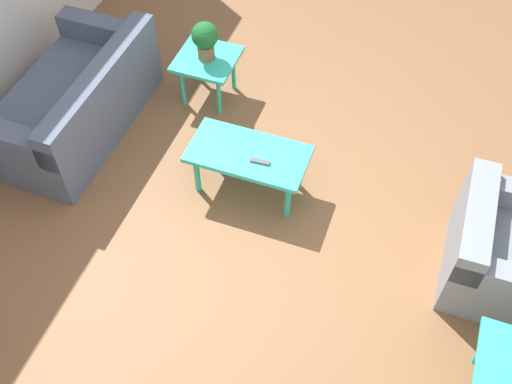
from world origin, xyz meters
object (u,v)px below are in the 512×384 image
at_px(armchair, 499,251).
at_px(coffee_table, 248,157).
at_px(potted_plant, 205,38).
at_px(sofa, 75,103).
at_px(side_table_plant, 207,63).

bearing_deg(armchair, coffee_table, 84.78).
distance_m(armchair, coffee_table, 2.04).
bearing_deg(potted_plant, sofa, 39.29).
relative_size(armchair, potted_plant, 2.52).
height_order(armchair, side_table_plant, armchair).
xyz_separation_m(armchair, side_table_plant, (2.80, -1.12, 0.10)).
distance_m(armchair, potted_plant, 3.04).
bearing_deg(coffee_table, potted_plant, -51.35).
distance_m(side_table_plant, potted_plant, 0.28).
bearing_deg(side_table_plant, coffee_table, 128.65).
distance_m(coffee_table, side_table_plant, 1.23).
distance_m(sofa, side_table_plant, 1.26).
xyz_separation_m(coffee_table, potted_plant, (0.77, -0.96, 0.29)).
height_order(sofa, side_table_plant, sofa).
xyz_separation_m(coffee_table, side_table_plant, (0.77, -0.96, 0.01)).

